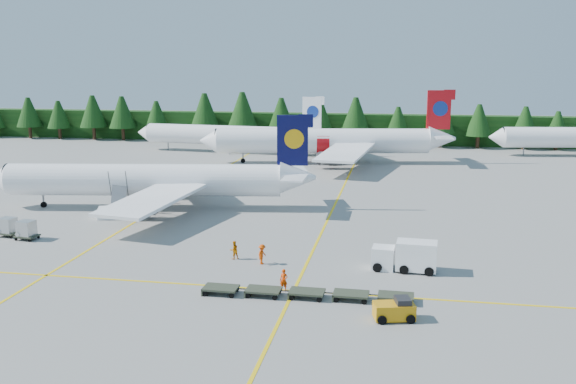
% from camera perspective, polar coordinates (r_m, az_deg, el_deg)
% --- Properties ---
extents(ground, '(320.00, 320.00, 0.00)m').
position_cam_1_polar(ground, '(54.93, -4.66, -6.22)').
color(ground, gray).
rests_on(ground, ground).
extents(taxi_stripe_a, '(0.25, 120.00, 0.01)m').
position_cam_1_polar(taxi_stripe_a, '(77.54, -10.95, -1.10)').
color(taxi_stripe_a, yellow).
rests_on(taxi_stripe_a, ground).
extents(taxi_stripe_b, '(0.25, 120.00, 0.01)m').
position_cam_1_polar(taxi_stripe_b, '(72.89, 3.91, -1.72)').
color(taxi_stripe_b, yellow).
rests_on(taxi_stripe_b, ground).
extents(taxi_stripe_cross, '(80.00, 0.25, 0.01)m').
position_cam_1_polar(taxi_stripe_cross, '(49.47, -6.43, -8.29)').
color(taxi_stripe_cross, yellow).
rests_on(taxi_stripe_cross, ground).
extents(treeline_hedge, '(220.00, 4.00, 6.00)m').
position_cam_1_polar(treeline_hedge, '(133.93, 4.26, 5.68)').
color(treeline_hedge, black).
rests_on(treeline_hedge, ground).
extents(airliner_navy, '(36.99, 30.23, 10.80)m').
position_cam_1_polar(airliner_navy, '(75.70, -13.10, 1.01)').
color(airliner_navy, white).
rests_on(airliner_navy, ground).
extents(airliner_red, '(41.11, 33.56, 12.03)m').
position_cam_1_polar(airliner_red, '(106.76, 2.73, 4.52)').
color(airliner_red, white).
rests_on(airliner_red, ground).
extents(airliner_far_left, '(36.05, 6.73, 10.49)m').
position_cam_1_polar(airliner_far_left, '(120.12, -6.09, 5.10)').
color(airliner_far_left, white).
rests_on(airliner_far_left, ground).
extents(airstairs, '(4.82, 6.46, 3.83)m').
position_cam_1_polar(airstairs, '(72.55, -14.84, -1.48)').
color(airstairs, white).
rests_on(airstairs, ground).
extents(service_truck, '(5.28, 2.22, 2.49)m').
position_cam_1_polar(service_truck, '(53.10, 10.32, -5.61)').
color(service_truck, white).
rests_on(service_truck, ground).
extents(baggage_tug, '(2.91, 2.02, 1.42)m').
position_cam_1_polar(baggage_tug, '(43.48, 9.49, -10.28)').
color(baggage_tug, orange).
rests_on(baggage_tug, ground).
extents(dolly_train, '(15.21, 2.23, 0.15)m').
position_cam_1_polar(dolly_train, '(46.68, 1.69, -8.85)').
color(dolly_train, '#373D2C').
rests_on(dolly_train, ground).
extents(uld_pair, '(4.62, 2.49, 1.53)m').
position_cam_1_polar(uld_pair, '(67.01, -22.96, -2.92)').
color(uld_pair, '#373D2C').
rests_on(uld_pair, ground).
extents(crew_a, '(0.65, 0.47, 1.67)m').
position_cam_1_polar(crew_a, '(47.89, -0.38, -7.84)').
color(crew_a, '#E83C04').
rests_on(crew_a, ground).
extents(crew_b, '(0.99, 0.96, 1.60)m').
position_cam_1_polar(crew_b, '(55.53, -4.82, -5.16)').
color(crew_b, orange).
rests_on(crew_b, ground).
extents(crew_c, '(0.64, 0.80, 1.70)m').
position_cam_1_polar(crew_c, '(54.01, -2.31, -5.55)').
color(crew_c, '#DA4104').
rests_on(crew_c, ground).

